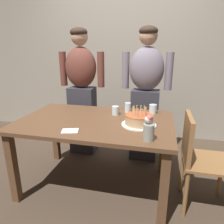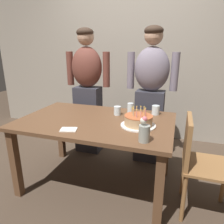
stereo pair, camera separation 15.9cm
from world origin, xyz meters
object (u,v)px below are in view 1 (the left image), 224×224
water_glass_near (153,109)px  water_glass_side (116,111)px  person_woman_cardigan (146,94)px  person_man_bearded (82,91)px  water_glass_far (128,107)px  napkin_stack (70,131)px  dining_chair (198,155)px  birthday_cake (139,120)px  flower_vase (149,130)px

water_glass_near → water_glass_side: (-0.38, -0.14, -0.00)m
person_woman_cardigan → person_man_bearded: bearing=0.0°
water_glass_far → napkin_stack: bearing=-120.6°
water_glass_near → person_man_bearded: bearing=159.3°
water_glass_side → dining_chair: size_ratio=0.11×
birthday_cake → dining_chair: bearing=-2.9°
water_glass_near → napkin_stack: (-0.66, -0.68, -0.05)m
napkin_stack → dining_chair: bearing=13.2°
water_glass_side → napkin_stack: bearing=-117.3°
birthday_cake → water_glass_far: bearing=113.2°
birthday_cake → flower_vase: (0.10, -0.31, 0.04)m
flower_vase → person_woman_cardigan: bearing=95.7°
dining_chair → water_glass_far: bearing=59.6°
person_man_bearded → person_woman_cardigan: same height
water_glass_far → water_glass_side: (-0.11, -0.12, -0.01)m
napkin_stack → flower_vase: bearing=-2.3°
birthday_cake → napkin_stack: (-0.55, -0.28, -0.04)m
birthday_cake → water_glass_side: birthday_cake is taller
water_glass_far → flower_vase: size_ratio=0.53×
water_glass_near → dining_chair: dining_chair is taller
person_man_bearded → person_woman_cardigan: (0.84, 0.00, 0.00)m
napkin_stack → water_glass_side: bearing=62.7°
birthday_cake → water_glass_side: bearing=136.8°
water_glass_far → water_glass_near: bearing=3.3°
water_glass_side → dining_chair: 0.89m
water_glass_near → water_glass_side: water_glass_near is taller
dining_chair → water_glass_side: bearing=70.5°
person_woman_cardigan → water_glass_near: bearing=107.0°
napkin_stack → flower_vase: size_ratio=0.69×
water_glass_side → person_woman_cardigan: size_ratio=0.06×
water_glass_near → napkin_stack: bearing=-134.3°
water_glass_near → flower_vase: bearing=-90.4°
napkin_stack → dining_chair: 1.13m
water_glass_near → person_man_bearded: (-0.95, 0.36, 0.08)m
birthday_cake → person_man_bearded: bearing=138.2°
person_woman_cardigan → dining_chair: size_ratio=1.90×
water_glass_near → flower_vase: flower_vase is taller
flower_vase → person_woman_cardigan: (-0.11, 1.06, 0.05)m
water_glass_near → dining_chair: size_ratio=0.11×
person_man_bearded → water_glass_near: bearing=159.3°
birthday_cake → flower_vase: size_ratio=1.59×
birthday_cake → person_woman_cardigan: person_woman_cardigan is taller
water_glass_near → water_glass_far: water_glass_far is taller
dining_chair → person_woman_cardigan: bearing=34.2°
water_glass_side → dining_chair: bearing=-19.5°
water_glass_side → napkin_stack: size_ratio=0.67×
birthday_cake → person_woman_cardigan: (-0.00, 0.75, 0.09)m
water_glass_side → person_man_bearded: 0.76m
water_glass_far → dining_chair: (0.69, -0.41, -0.28)m
flower_vase → person_man_bearded: bearing=131.7°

